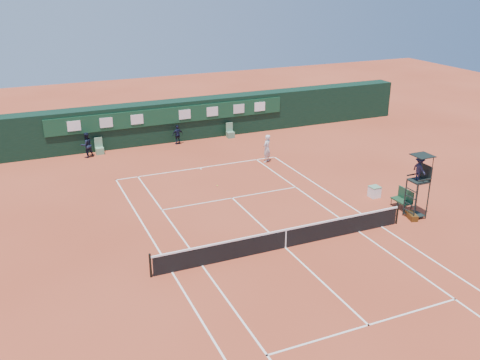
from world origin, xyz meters
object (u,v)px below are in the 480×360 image
player_bench (403,198)px  cooler (374,192)px  tennis_net (286,238)px  umpire_chair (419,173)px  player (267,148)px

player_bench → cooler: 1.97m
tennis_net → umpire_chair: bearing=1.9°
umpire_chair → player: 11.50m
tennis_net → player_bench: size_ratio=10.75×
player → player_bench: bearing=75.1°
player → umpire_chair: bearing=72.2°
player_bench → cooler: (-0.46, 1.90, -0.27)m
tennis_net → player_bench: 8.09m
tennis_net → player: (4.55, 11.21, 0.44)m
umpire_chair → player_bench: size_ratio=2.85×
cooler → player: (-2.95, 7.89, 0.63)m
cooler → tennis_net: bearing=-156.1°
umpire_chair → cooler: size_ratio=5.30×
tennis_net → player: player is taller
player_bench → cooler: player_bench is taller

